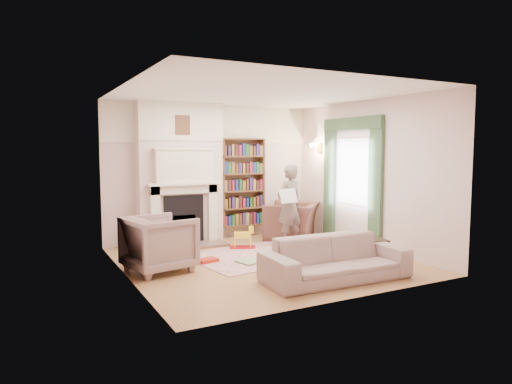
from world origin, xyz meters
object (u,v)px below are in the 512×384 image
sofa (336,259)px  coffee_table (363,253)px  armchair_reading (292,221)px  armchair_left (159,243)px  man_reading (289,205)px  rocking_horse (242,238)px  bookcase (242,182)px  paraffin_heater (139,235)px

sofa → coffee_table: sofa is taller
armchair_reading → armchair_left: 3.46m
sofa → man_reading: bearing=76.3°
sofa → rocking_horse: (-0.28, 2.50, -0.10)m
bookcase → man_reading: (0.39, -1.29, -0.38)m
paraffin_heater → rocking_horse: 1.96m
armchair_reading → coffee_table: (-0.24, -2.52, -0.15)m
bookcase → man_reading: 1.40m
bookcase → armchair_reading: size_ratio=1.60×
armchair_left → sofa: size_ratio=0.44×
armchair_reading → paraffin_heater: size_ratio=2.10×
armchair_left → sofa: armchair_left is taller
bookcase → sofa: bearing=-94.3°
armchair_reading → rocking_horse: size_ratio=2.37×
paraffin_heater → rocking_horse: bearing=-27.3°
bookcase → coffee_table: bookcase is taller
bookcase → sofa: bookcase is taller
man_reading → armchair_reading: bearing=-136.5°
sofa → paraffin_heater: 3.96m
sofa → rocking_horse: sofa is taller
paraffin_heater → rocking_horse: paraffin_heater is taller
bookcase → armchair_left: bookcase is taller
armchair_reading → man_reading: 0.86m
rocking_horse → paraffin_heater: bearing=176.0°
man_reading → coffee_table: bearing=86.5°
armchair_left → coffee_table: size_ratio=1.36×
armchair_reading → man_reading: man_reading is taller
man_reading → paraffin_heater: (-2.68, 1.07, -0.52)m
sofa → bookcase: bearing=87.8°
man_reading → armchair_left: bearing=3.8°
bookcase → coffee_table: bearing=-79.5°
man_reading → sofa: bearing=64.6°
armchair_left → paraffin_heater: armchair_left is taller
bookcase → rocking_horse: bearing=-116.0°
armchair_left → sofa: (2.11, -1.67, -0.12)m
paraffin_heater → coffee_table: bearing=-45.9°
bookcase → armchair_left: bearing=-140.7°
armchair_left → coffee_table: armchair_left is taller
bookcase → coffee_table: 3.39m
rocking_horse → armchair_reading: bearing=40.7°
man_reading → coffee_table: man_reading is taller
armchair_left → rocking_horse: armchair_left is taller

